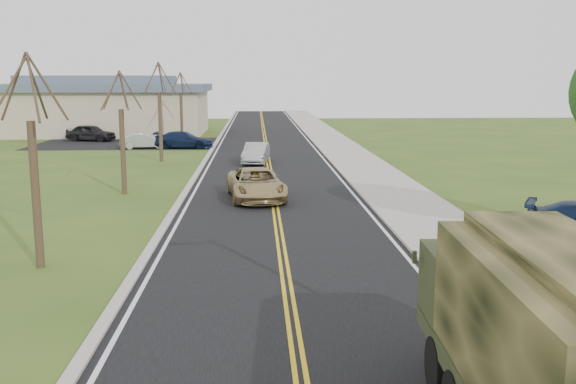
{
  "coord_description": "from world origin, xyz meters",
  "views": [
    {
      "loc": [
        -0.77,
        -8.11,
        5.35
      ],
      "look_at": [
        0.22,
        11.91,
        1.8
      ],
      "focal_mm": 40.0,
      "sensor_mm": 36.0,
      "label": 1
    }
  ],
  "objects": [
    {
      "name": "bare_tree_a",
      "position": [
        -7.0,
        10.0,
        2.63
      ],
      "size": [
        1.93,
        2.26,
        6.08
      ],
      "color": "#38281C",
      "rests_on": "ground"
    },
    {
      "name": "bare_tree_c",
      "position": [
        -7.0,
        34.0,
        2.78
      ],
      "size": [
        2.04,
        2.39,
        6.42
      ],
      "color": "#38281C",
      "rests_on": "ground"
    },
    {
      "name": "suv_champagne",
      "position": [
        -0.8,
        20.24,
        0.69
      ],
      "size": [
        2.91,
        5.25,
        1.39
      ],
      "primitive_type": "imported",
      "rotation": [
        0.0,
        0.0,
        0.12
      ],
      "color": "tan",
      "rests_on": "ground"
    },
    {
      "name": "lot_car_navy",
      "position": [
        -6.41,
        42.0,
        0.65
      ],
      "size": [
        4.68,
        2.32,
        1.31
      ],
      "primitive_type": "imported",
      "rotation": [
        0.0,
        0.0,
        1.46
      ],
      "color": "#101C3C",
      "rests_on": "ground"
    },
    {
      "name": "curb_left",
      "position": [
        -4.15,
        40.0,
        0.05
      ],
      "size": [
        0.3,
        120.0,
        0.1
      ],
      "primitive_type": "cube",
      "color": "#9E998E",
      "rests_on": "ground"
    },
    {
      "name": "lot_car_dark",
      "position": [
        -15.14,
        48.31,
        0.73
      ],
      "size": [
        4.6,
        2.93,
        1.46
      ],
      "primitive_type": "imported",
      "rotation": [
        0.0,
        0.0,
        1.26
      ],
      "color": "black",
      "rests_on": "ground"
    },
    {
      "name": "road",
      "position": [
        0.0,
        40.0,
        0.01
      ],
      "size": [
        8.0,
        120.0,
        0.01
      ],
      "primitive_type": "cube",
      "color": "black",
      "rests_on": "ground"
    },
    {
      "name": "sedan_silver",
      "position": [
        -0.8,
        32.65,
        0.65
      ],
      "size": [
        1.88,
        4.12,
        1.31
      ],
      "primitive_type": "imported",
      "rotation": [
        0.0,
        0.0,
        -0.13
      ],
      "color": "#B8B7BD",
      "rests_on": "ground"
    },
    {
      "name": "lot_car_silver",
      "position": [
        -9.47,
        42.0,
        0.61
      ],
      "size": [
        3.9,
        2.04,
        1.22
      ],
      "primitive_type": "imported",
      "rotation": [
        0.0,
        0.0,
        1.78
      ],
      "color": "silver",
      "rests_on": "ground"
    },
    {
      "name": "bare_tree_d",
      "position": [
        -7.0,
        46.0,
        2.55
      ],
      "size": [
        1.88,
        2.2,
        5.91
      ],
      "color": "#38281C",
      "rests_on": "ground"
    },
    {
      "name": "commercial_building",
      "position": [
        -15.98,
        55.97,
        2.69
      ],
      "size": [
        25.5,
        21.5,
        5.65
      ],
      "color": "tan",
      "rests_on": "ground"
    },
    {
      "name": "bare_tree_b",
      "position": [
        -7.0,
        22.0,
        2.48
      ],
      "size": [
        1.83,
        2.14,
        5.73
      ],
      "color": "#38281C",
      "rests_on": "ground"
    },
    {
      "name": "military_truck",
      "position": [
        3.19,
        -0.11,
        1.87
      ],
      "size": [
        2.61,
        6.65,
        3.26
      ],
      "rotation": [
        0.0,
        0.0,
        -0.05
      ],
      "color": "black",
      "rests_on": "ground"
    },
    {
      "name": "sidewalk_right",
      "position": [
        5.9,
        40.0,
        0.05
      ],
      "size": [
        3.2,
        120.0,
        0.1
      ],
      "primitive_type": "cube",
      "color": "#9E998E",
      "rests_on": "ground"
    },
    {
      "name": "curb_right",
      "position": [
        4.15,
        40.0,
        0.06
      ],
      "size": [
        0.3,
        120.0,
        0.12
      ],
      "primitive_type": "cube",
      "color": "#9E998E",
      "rests_on": "ground"
    }
  ]
}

